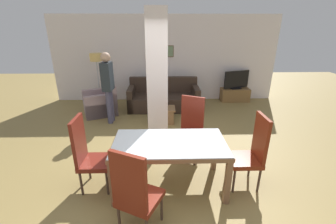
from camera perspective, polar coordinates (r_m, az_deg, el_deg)
ground_plane at (r=3.76m, az=0.37°, el=-17.92°), size 18.00×18.00×0.00m
back_wall at (r=7.45m, az=-0.78°, el=13.29°), size 7.20×0.09×2.70m
divider_pillar at (r=4.56m, az=-2.73°, el=8.18°), size 0.42×0.29×2.70m
dining_table at (r=3.41m, az=0.39°, el=-9.92°), size 1.68×0.92×0.77m
dining_chair_near_left at (r=2.73m, az=-8.34°, el=-19.50°), size 0.61×0.61×1.16m
dining_chair_head_left at (r=3.59m, az=-19.63°, el=-9.75°), size 0.46×0.46×1.16m
dining_chair_far_right at (r=4.22m, az=5.70°, el=-3.74°), size 0.61×0.61×1.16m
dining_chair_head_right at (r=3.67m, az=20.48°, el=-9.15°), size 0.46×0.46×1.16m
sofa at (r=6.81m, az=-1.12°, el=3.42°), size 2.07×0.95×0.89m
armchair at (r=6.65m, az=-16.54°, el=2.06°), size 1.10×1.08×0.85m
coffee_table at (r=5.80m, az=-1.18°, el=-0.74°), size 0.60×0.45×0.40m
bottle at (r=5.73m, az=-1.67°, el=1.97°), size 0.07×0.07×0.22m
tv_stand at (r=7.81m, az=16.59°, el=4.21°), size 0.92×0.40×0.42m
tv_screen at (r=7.68m, az=16.98°, el=7.76°), size 0.86×0.32×0.59m
floor_lamp at (r=7.06m, az=-17.73°, el=11.98°), size 0.35×0.35×1.62m
standing_person at (r=5.78m, az=-15.02°, el=7.10°), size 0.24×0.39×1.78m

